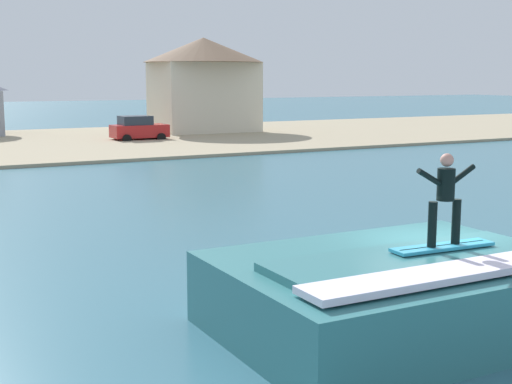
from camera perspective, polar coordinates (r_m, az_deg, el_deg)
The scene contains 7 objects.
ground_plane at distance 15.34m, azimuth 13.92°, elevation -8.61°, with size 260.00×260.00×0.00m, color #366B7C.
wave_crest at distance 13.43m, azimuth 11.12°, elevation -7.87°, with size 6.31×4.58×1.52m.
surfboard at distance 13.50m, azimuth 14.62°, elevation -4.23°, with size 2.09×0.55×0.06m.
surfer at distance 13.30m, azimuth 14.84°, elevation -0.16°, with size 1.34×0.32×1.68m.
shoreline_bank at distance 51.40m, azimuth -16.83°, elevation 3.71°, with size 120.00×25.17×0.18m.
car_far_shore at distance 52.23m, azimuth -9.34°, elevation 5.00°, with size 3.93×2.25×1.86m.
house_gabled_white at distance 59.21m, azimuth -4.18°, elevation 9.03°, with size 9.78×9.78×7.75m.
Camera 1 is at (-9.87, -10.80, 4.61)m, focal length 50.29 mm.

